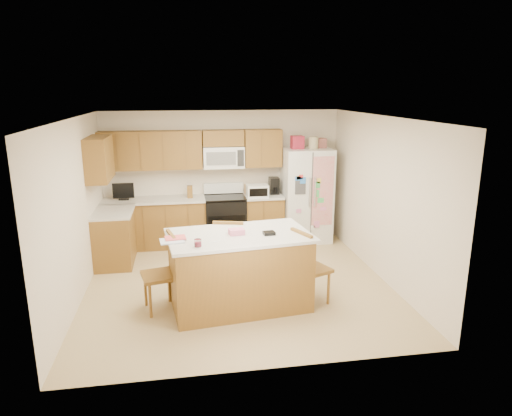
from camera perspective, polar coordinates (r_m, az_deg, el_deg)
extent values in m
plane|color=tan|center=(7.09, -2.25, -9.36)|extent=(4.50, 4.50, 0.00)
cube|color=beige|center=(8.87, -4.16, 3.99)|extent=(4.50, 0.10, 2.50)
cube|color=beige|center=(4.56, 1.16, -6.38)|extent=(4.50, 0.10, 2.50)
cube|color=beige|center=(6.80, -21.54, -0.31)|extent=(0.10, 4.50, 2.50)
cube|color=beige|center=(7.30, 15.46, 1.17)|extent=(0.10, 4.50, 2.50)
cube|color=white|center=(6.49, -2.48, 11.24)|extent=(4.50, 4.50, 0.04)
cube|color=brown|center=(8.75, -12.49, -1.93)|extent=(1.87, 0.60, 0.88)
cube|color=brown|center=(8.86, 0.89, -1.36)|extent=(0.72, 0.60, 0.88)
cube|color=brown|center=(8.07, -17.26, -3.66)|extent=(0.60, 0.95, 0.88)
cube|color=beige|center=(8.62, -12.66, 0.98)|extent=(1.87, 0.64, 0.04)
cube|color=beige|center=(8.74, 0.91, 1.52)|extent=(0.72, 0.64, 0.04)
cube|color=beige|center=(7.95, -17.44, -0.50)|extent=(0.64, 0.95, 0.04)
cube|color=brown|center=(8.60, -13.01, 7.04)|extent=(1.85, 0.33, 0.70)
cube|color=brown|center=(8.72, 0.83, 7.51)|extent=(0.70, 0.33, 0.70)
cube|color=brown|center=(8.60, -4.15, 8.74)|extent=(0.76, 0.33, 0.29)
cube|color=brown|center=(7.79, -19.00, 5.86)|extent=(0.33, 0.95, 0.70)
cube|color=brown|center=(8.49, -16.97, 6.68)|extent=(0.02, 0.01, 0.66)
cube|color=brown|center=(8.51, -16.52, -2.66)|extent=(0.02, 0.01, 0.84)
cube|color=brown|center=(8.45, -14.27, 6.83)|extent=(0.02, 0.01, 0.66)
cube|color=brown|center=(8.47, -13.84, -2.56)|extent=(0.02, 0.01, 0.84)
cube|color=brown|center=(8.42, -11.54, 6.96)|extent=(0.02, 0.01, 0.66)
cube|color=brown|center=(8.44, -11.13, -2.46)|extent=(0.02, 0.01, 0.84)
cube|color=brown|center=(8.42, -8.80, 7.08)|extent=(0.01, 0.01, 0.66)
cube|color=brown|center=(8.44, -8.41, -2.35)|extent=(0.01, 0.01, 0.84)
cube|color=brown|center=(8.55, 0.70, 7.36)|extent=(0.01, 0.01, 0.66)
cube|color=brown|center=(8.57, 0.99, -1.93)|extent=(0.01, 0.01, 0.84)
cube|color=white|center=(8.62, -4.09, 6.38)|extent=(0.76, 0.38, 0.40)
cube|color=slate|center=(8.42, -4.37, 6.18)|extent=(0.54, 0.01, 0.24)
cube|color=#262626|center=(8.46, -1.93, 6.25)|extent=(0.12, 0.01, 0.30)
cube|color=brown|center=(8.58, -8.27, 2.02)|extent=(0.10, 0.14, 0.22)
cube|color=black|center=(8.69, -16.18, 1.07)|extent=(0.18, 0.12, 0.02)
cube|color=black|center=(8.66, -16.25, 2.10)|extent=(0.38, 0.03, 0.28)
cube|color=gold|center=(8.77, -0.22, 2.32)|extent=(0.35, 0.22, 0.18)
cube|color=white|center=(8.55, 0.16, 2.16)|extent=(0.40, 0.28, 0.23)
cube|color=black|center=(8.41, 0.32, 1.96)|extent=(0.34, 0.01, 0.15)
cube|color=black|center=(8.80, 2.26, 2.81)|extent=(0.18, 0.22, 0.32)
cylinder|color=black|center=(8.74, 2.35, 2.26)|extent=(0.12, 0.12, 0.12)
cube|color=black|center=(8.75, -3.87, -1.61)|extent=(0.76, 0.64, 0.88)
cube|color=black|center=(8.44, -3.65, -2.35)|extent=(0.68, 0.01, 0.42)
cube|color=black|center=(8.63, -3.92, 1.36)|extent=(0.76, 0.64, 0.03)
cube|color=white|center=(8.85, -4.10, 2.52)|extent=(0.76, 0.10, 0.20)
cube|color=white|center=(8.86, 6.28, 1.62)|extent=(0.90, 0.75, 1.80)
cube|color=#4C4C4C|center=(8.50, 6.96, 1.05)|extent=(0.02, 0.01, 1.75)
cube|color=silver|center=(8.43, 6.71, 1.99)|extent=(0.02, 0.03, 0.55)
cube|color=silver|center=(8.46, 7.36, 2.01)|extent=(0.02, 0.03, 0.55)
cube|color=#3F3F44|center=(8.39, 5.57, 2.65)|extent=(0.20, 0.01, 0.28)
cube|color=#D84C59|center=(8.52, 8.29, 2.07)|extent=(0.42, 0.01, 1.30)
cube|color=#A31F34|center=(8.63, 5.18, 8.18)|extent=(0.22, 0.22, 0.24)
cylinder|color=tan|center=(8.67, 7.20, 8.08)|extent=(0.18, 0.18, 0.22)
cube|color=#9F5A52|center=(8.85, 8.08, 8.06)|extent=(0.18, 0.20, 0.18)
cube|color=brown|center=(6.23, -2.10, -7.94)|extent=(1.90, 1.21, 0.98)
cube|color=beige|center=(6.05, -2.14, -3.46)|extent=(1.99, 1.30, 0.04)
cylinder|color=#A31F34|center=(5.62, -7.28, -4.49)|extent=(0.08, 0.08, 0.06)
cylinder|color=white|center=(5.61, -7.28, -4.34)|extent=(0.09, 0.09, 0.09)
cube|color=#DF727B|center=(6.04, -2.45, -2.96)|extent=(0.22, 0.17, 0.07)
cube|color=black|center=(6.02, 1.64, -3.15)|extent=(0.16, 0.14, 0.04)
cube|color=white|center=(5.85, -10.44, -4.06)|extent=(0.33, 0.27, 0.02)
cube|color=#D84C4C|center=(5.92, -10.05, -3.68)|extent=(0.28, 0.23, 0.01)
cylinder|color=white|center=(5.75, -5.12, -4.22)|extent=(0.13, 0.07, 0.01)
cube|color=brown|center=(6.24, -12.02, -8.27)|extent=(0.53, 0.54, 0.05)
cylinder|color=brown|center=(6.49, -13.65, -9.90)|extent=(0.04, 0.04, 0.47)
cylinder|color=brown|center=(6.16, -13.07, -11.26)|extent=(0.04, 0.04, 0.47)
cylinder|color=brown|center=(6.54, -10.80, -9.55)|extent=(0.04, 0.04, 0.47)
cylinder|color=brown|center=(6.21, -10.07, -10.86)|extent=(0.04, 0.04, 0.47)
cylinder|color=brown|center=(6.32, -10.80, -5.17)|extent=(0.02, 0.02, 0.52)
cylinder|color=brown|center=(6.25, -10.64, -5.41)|extent=(0.02, 0.02, 0.52)
cylinder|color=brown|center=(6.17, -10.48, -5.65)|extent=(0.02, 0.02, 0.52)
cylinder|color=brown|center=(6.10, -10.31, -5.90)|extent=(0.02, 0.02, 0.52)
cylinder|color=brown|center=(6.03, -10.14, -6.15)|extent=(0.02, 0.02, 0.52)
cube|color=brown|center=(6.09, -10.59, -3.36)|extent=(0.14, 0.43, 0.05)
cube|color=brown|center=(6.83, -3.23, -5.88)|extent=(0.55, 0.53, 0.05)
cylinder|color=brown|center=(7.06, -1.51, -7.40)|extent=(0.04, 0.04, 0.47)
cylinder|color=brown|center=(7.10, -4.52, -7.30)|extent=(0.04, 0.04, 0.47)
cylinder|color=brown|center=(6.75, -1.80, -8.45)|extent=(0.04, 0.04, 0.47)
cylinder|color=brown|center=(6.80, -4.94, -8.33)|extent=(0.04, 0.04, 0.47)
cylinder|color=brown|center=(6.54, -2.04, -4.16)|extent=(0.02, 0.02, 0.52)
cylinder|color=brown|center=(6.55, -2.76, -4.14)|extent=(0.02, 0.02, 0.52)
cylinder|color=brown|center=(6.56, -3.47, -4.12)|extent=(0.02, 0.02, 0.52)
cylinder|color=brown|center=(6.57, -4.18, -4.10)|extent=(0.02, 0.02, 0.52)
cylinder|color=brown|center=(6.59, -4.89, -4.08)|extent=(0.02, 0.02, 0.52)
cube|color=brown|center=(6.48, -3.51, -1.93)|extent=(0.44, 0.15, 0.05)
cube|color=brown|center=(6.36, 6.92, -7.57)|extent=(0.58, 0.59, 0.05)
cylinder|color=brown|center=(6.43, 9.05, -9.88)|extent=(0.04, 0.04, 0.47)
cylinder|color=brown|center=(6.69, 6.95, -8.80)|extent=(0.04, 0.04, 0.47)
cylinder|color=brown|center=(6.24, 6.73, -10.60)|extent=(0.04, 0.04, 0.47)
cylinder|color=brown|center=(6.50, 4.67, -9.45)|extent=(0.04, 0.04, 0.47)
cylinder|color=brown|center=(6.03, 6.59, -5.94)|extent=(0.02, 0.02, 0.52)
cylinder|color=brown|center=(6.09, 6.11, -5.72)|extent=(0.02, 0.02, 0.52)
cylinder|color=brown|center=(6.15, 5.64, -5.49)|extent=(0.02, 0.02, 0.52)
cylinder|color=brown|center=(6.21, 5.18, -5.28)|extent=(0.02, 0.02, 0.52)
cylinder|color=brown|center=(6.27, 4.73, -5.07)|extent=(0.02, 0.02, 0.52)
cube|color=brown|center=(6.07, 5.71, -3.17)|extent=(0.21, 0.42, 0.05)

